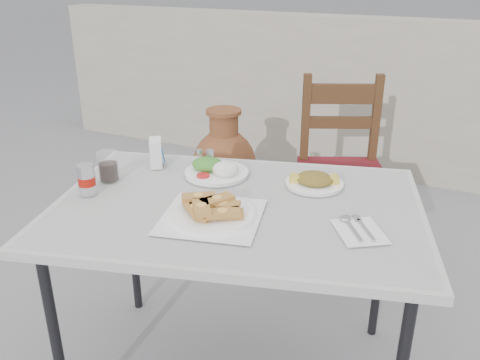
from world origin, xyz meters
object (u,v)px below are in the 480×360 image
at_px(chair, 341,170).
at_px(terracotta_urn, 224,170).
at_px(napkin_holder, 156,153).
at_px(condiment_caddy, 207,161).
at_px(pide_plate, 212,209).
at_px(salad_chopped_plate, 314,181).
at_px(cafe_table, 237,216).
at_px(cola_glass, 108,168).
at_px(soda_can, 87,180).
at_px(salad_rice_plate, 216,169).

height_order(chair, terracotta_urn, chair).
xyz_separation_m(napkin_holder, condiment_caddy, (0.20, 0.08, -0.03)).
distance_m(condiment_caddy, terracotta_urn, 1.16).
xyz_separation_m(pide_plate, salad_chopped_plate, (0.23, 0.40, -0.01)).
height_order(cafe_table, terracotta_urn, cafe_table).
bearing_deg(condiment_caddy, cola_glass, -135.38).
xyz_separation_m(napkin_holder, terracotta_urn, (-0.21, 1.05, -0.50)).
bearing_deg(soda_can, condiment_caddy, 57.20).
bearing_deg(salad_rice_plate, cafe_table, -46.71).
relative_size(salad_chopped_plate, cola_glass, 1.95).
distance_m(cafe_table, cola_glass, 0.55).
xyz_separation_m(cafe_table, pide_plate, (-0.03, -0.13, 0.09)).
bearing_deg(soda_can, cafe_table, 17.16).
height_order(pide_plate, terracotta_urn, pide_plate).
distance_m(condiment_caddy, chair, 0.96).
bearing_deg(pide_plate, cola_glass, 167.81).
distance_m(soda_can, napkin_holder, 0.35).
relative_size(soda_can, cola_glass, 0.99).
xyz_separation_m(cola_glass, napkin_holder, (0.09, 0.20, 0.01)).
height_order(salad_chopped_plate, condiment_caddy, condiment_caddy).
height_order(napkin_holder, terracotta_urn, napkin_holder).
height_order(cafe_table, salad_chopped_plate, salad_chopped_plate).
relative_size(pide_plate, salad_chopped_plate, 1.77).
bearing_deg(chair, soda_can, -140.59).
bearing_deg(napkin_holder, chair, 24.59).
bearing_deg(salad_chopped_plate, napkin_holder, -172.82).
bearing_deg(pide_plate, salad_chopped_plate, 59.70).
xyz_separation_m(pide_plate, salad_rice_plate, (-0.16, 0.33, -0.01)).
height_order(cafe_table, condiment_caddy, condiment_caddy).
xyz_separation_m(condiment_caddy, terracotta_urn, (-0.41, 0.97, -0.47)).
bearing_deg(salad_chopped_plate, condiment_caddy, -179.29).
relative_size(salad_rice_plate, napkin_holder, 2.26).
distance_m(pide_plate, chair, 1.27).
xyz_separation_m(salad_rice_plate, cola_glass, (-0.36, -0.22, 0.03)).
xyz_separation_m(pide_plate, cola_glass, (-0.51, 0.11, 0.02)).
distance_m(salad_rice_plate, salad_chopped_plate, 0.40).
height_order(soda_can, condiment_caddy, soda_can).
bearing_deg(soda_can, napkin_holder, 78.25).
relative_size(napkin_holder, terracotta_urn, 0.15).
distance_m(napkin_holder, chair, 1.12).
bearing_deg(salad_chopped_plate, pide_plate, -120.30).
distance_m(napkin_holder, terracotta_urn, 1.18).
xyz_separation_m(cola_glass, terracotta_urn, (-0.13, 1.26, -0.50)).
height_order(salad_chopped_plate, terracotta_urn, salad_chopped_plate).
relative_size(salad_chopped_plate, terracotta_urn, 0.30).
relative_size(salad_chopped_plate, chair, 0.22).
relative_size(pide_plate, napkin_holder, 3.45).
relative_size(condiment_caddy, terracotta_urn, 0.18).
xyz_separation_m(salad_chopped_plate, soda_can, (-0.73, -0.43, 0.04)).
relative_size(cafe_table, salad_chopped_plate, 6.66).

